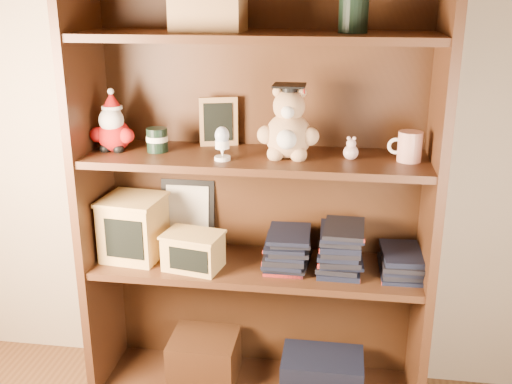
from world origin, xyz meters
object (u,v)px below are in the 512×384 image
treats_box (134,227)px  grad_teddy_bear (288,129)px  bookcase (257,199)px  teacher_mug (409,146)px

treats_box → grad_teddy_bear: bearing=-0.7°
bookcase → treats_box: 0.46m
bookcase → teacher_mug: size_ratio=14.49×
grad_teddy_bear → treats_box: 0.67m
grad_teddy_bear → teacher_mug: (0.39, 0.01, -0.04)m
treats_box → bookcase: bearing=6.6°
bookcase → grad_teddy_bear: size_ratio=6.47×
treats_box → teacher_mug: bearing=0.1°
grad_teddy_bear → treats_box: (-0.55, 0.01, -0.38)m
teacher_mug → treats_box: bearing=-179.9°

